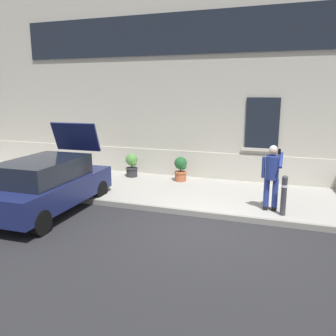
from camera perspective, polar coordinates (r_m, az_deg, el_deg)
ground_plane at (r=8.47m, az=6.22°, el=-10.24°), size 80.00×80.00×0.00m
sidewalk at (r=11.04m, az=9.57°, el=-4.50°), size 24.00×3.60×0.15m
curb_edge at (r=9.30m, az=7.57°, el=-7.67°), size 24.00×0.12×0.15m
building_facade at (r=13.04m, az=12.15°, el=14.22°), size 24.00×1.52×7.50m
hatchback_car_navy at (r=10.00m, az=-19.01°, el=-2.48°), size 1.87×4.10×2.34m
bollard_near_person at (r=9.33m, az=18.34°, el=-4.02°), size 0.15×0.15×1.04m
person_on_phone at (r=9.50m, az=16.55°, el=-0.87°), size 0.51×0.46×1.75m
planter_charcoal at (r=12.98m, az=-5.90°, el=0.56°), size 0.44×0.44×0.86m
planter_terracotta at (r=12.29m, az=2.09°, el=-0.05°), size 0.44×0.44×0.86m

